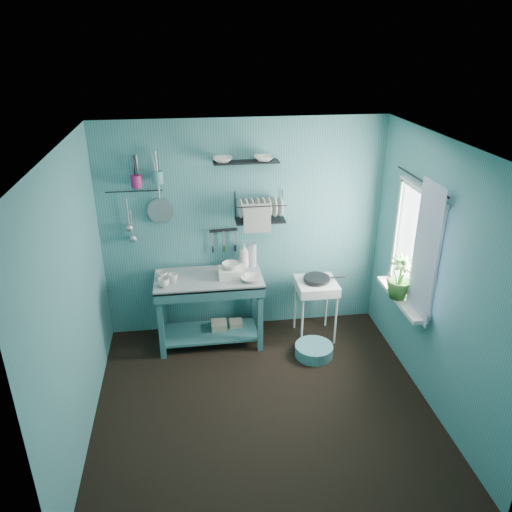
{
  "coord_description": "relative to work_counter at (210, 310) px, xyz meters",
  "views": [
    {
      "loc": [
        -0.6,
        -3.78,
        3.32
      ],
      "look_at": [
        0.05,
        0.85,
        1.2
      ],
      "focal_mm": 35.0,
      "sensor_mm": 36.0,
      "label": 1
    }
  ],
  "objects": [
    {
      "name": "windowsill",
      "position": [
        1.94,
        -0.7,
        0.39
      ],
      "size": [
        0.16,
        0.95,
        0.04
      ],
      "primitive_type": "cube",
      "color": "silver",
      "rests_on": "wall_right"
    },
    {
      "name": "ladle_outer",
      "position": [
        -0.83,
        0.31,
        1.11
      ],
      "size": [
        0.01,
        0.01,
        0.3
      ],
      "primitive_type": "cylinder",
      "color": "#A2A3A9",
      "rests_on": "wall_back"
    },
    {
      "name": "knife_strip",
      "position": [
        0.2,
        0.32,
        0.84
      ],
      "size": [
        0.32,
        0.05,
        0.03
      ],
      "primitive_type": "cube",
      "rotation": [
        0.0,
        0.0,
        0.09
      ],
      "color": "black",
      "rests_on": "wall_back"
    },
    {
      "name": "wall_front",
      "position": [
        0.44,
        -2.65,
        0.83
      ],
      "size": [
        3.2,
        0.0,
        3.2
      ],
      "primitive_type": "plane",
      "rotation": [
        -1.57,
        0.0,
        0.0
      ],
      "color": "#3B7579",
      "rests_on": "ground"
    },
    {
      "name": "floor",
      "position": [
        0.44,
        -1.15,
        -0.42
      ],
      "size": [
        3.2,
        3.2,
        0.0
      ],
      "primitive_type": "plane",
      "color": "black",
      "rests_on": "ground"
    },
    {
      "name": "potted_plant",
      "position": [
        1.9,
        -0.7,
        0.64
      ],
      "size": [
        0.33,
        0.33,
        0.46
      ],
      "primitive_type": "imported",
      "rotation": [
        0.0,
        0.0,
        0.35
      ],
      "color": "#3A6F2C",
      "rests_on": "windowsill"
    },
    {
      "name": "dish_rack",
      "position": [
        0.61,
        0.22,
        1.13
      ],
      "size": [
        0.58,
        0.31,
        0.32
      ],
      "primitive_type": "cube",
      "rotation": [
        0.0,
        0.0,
        -0.14
      ],
      "color": "black",
      "rests_on": "wall_back"
    },
    {
      "name": "soap_bottle",
      "position": [
        0.42,
        0.2,
        0.57
      ],
      "size": [
        0.12,
        0.12,
        0.3
      ],
      "primitive_type": "imported",
      "color": "silver",
      "rests_on": "work_counter"
    },
    {
      "name": "tub_bowl",
      "position": [
        0.25,
        -0.02,
        0.55
      ],
      "size": [
        0.2,
        0.19,
        0.06
      ],
      "primitive_type": "imported",
      "color": "silver",
      "rests_on": "wash_tub"
    },
    {
      "name": "wall_back",
      "position": [
        0.44,
        0.35,
        0.83
      ],
      "size": [
        3.2,
        0.0,
        3.2
      ],
      "primitive_type": "plane",
      "rotation": [
        1.57,
        0.0,
        0.0
      ],
      "color": "#3B7579",
      "rests_on": "ground"
    },
    {
      "name": "mug_right",
      "position": [
        -0.5,
        0.0,
        0.47
      ],
      "size": [
        0.17,
        0.17,
        0.1
      ],
      "primitive_type": "imported",
      "rotation": [
        0.0,
        0.0,
        1.05
      ],
      "color": "silver",
      "rests_on": "work_counter"
    },
    {
      "name": "curtain",
      "position": [
        1.96,
        -1.0,
        1.03
      ],
      "size": [
        0.0,
        1.35,
        1.35
      ],
      "primitive_type": "plane",
      "rotation": [
        1.57,
        0.0,
        1.57
      ],
      "color": "silver",
      "rests_on": "wall_right"
    },
    {
      "name": "upper_shelf",
      "position": [
        0.46,
        0.25,
        1.63
      ],
      "size": [
        0.7,
        0.18,
        0.01
      ],
      "primitive_type": "cube",
      "rotation": [
        0.0,
        0.0,
        0.0
      ],
      "color": "black",
      "rests_on": "wall_back"
    },
    {
      "name": "window_glass",
      "position": [
        2.02,
        -0.7,
        0.98
      ],
      "size": [
        0.0,
        1.1,
        1.1
      ],
      "primitive_type": "plane",
      "rotation": [
        1.57,
        0.0,
        1.57
      ],
      "color": "white",
      "rests_on": "wall_right"
    },
    {
      "name": "shelf_bowl_right",
      "position": [
        0.65,
        0.25,
        1.62
      ],
      "size": [
        0.24,
        0.24,
        0.05
      ],
      "primitive_type": "imported",
      "rotation": [
        0.0,
        0.0,
        -0.13
      ],
      "color": "silver",
      "rests_on": "upper_shelf"
    },
    {
      "name": "water_bottle",
      "position": [
        0.52,
        0.22,
        0.56
      ],
      "size": [
        0.09,
        0.09,
        0.28
      ],
      "primitive_type": "cylinder",
      "color": "#ACB9C0",
      "rests_on": "work_counter"
    },
    {
      "name": "wall_left",
      "position": [
        -1.16,
        -1.15,
        0.83
      ],
      "size": [
        0.0,
        3.0,
        3.0
      ],
      "primitive_type": "plane",
      "rotation": [
        1.57,
        0.0,
        1.57
      ],
      "color": "#3B7579",
      "rests_on": "ground"
    },
    {
      "name": "curtain_rod",
      "position": [
        1.98,
        -0.7,
        1.63
      ],
      "size": [
        0.02,
        1.05,
        0.02
      ],
      "primitive_type": "cylinder",
      "rotation": [
        1.57,
        0.0,
        0.0
      ],
      "color": "black",
      "rests_on": "wall_right"
    },
    {
      "name": "hotplate_stand",
      "position": [
        1.22,
        -0.04,
        -0.06
      ],
      "size": [
        0.49,
        0.49,
        0.72
      ],
      "primitive_type": "cube",
      "rotation": [
        0.0,
        0.0,
        -0.09
      ],
      "color": "silver",
      "rests_on": "floor"
    },
    {
      "name": "utensil_cup_teal",
      "position": [
        -0.48,
        0.27,
        1.49
      ],
      "size": [
        0.11,
        0.11,
        0.13
      ],
      "primitive_type": "cylinder",
      "color": "teal",
      "rests_on": "wall_back"
    },
    {
      "name": "frying_pan",
      "position": [
        1.22,
        -0.04,
        0.34
      ],
      "size": [
        0.3,
        0.3,
        0.03
      ],
      "primitive_type": "cylinder",
      "color": "black",
      "rests_on": "hotplate_stand"
    },
    {
      "name": "mug_mid",
      "position": [
        -0.38,
        -0.06,
        0.47
      ],
      "size": [
        0.14,
        0.14,
        0.09
      ],
      "primitive_type": "imported",
      "rotation": [
        0.0,
        0.0,
        0.52
      ],
      "color": "silver",
      "rests_on": "work_counter"
    },
    {
      "name": "colander",
      "position": [
        -0.48,
        0.3,
        1.11
      ],
      "size": [
        0.28,
        0.03,
        0.28
      ],
      "primitive_type": "cylinder",
      "rotation": [
        1.54,
        0.0,
        0.0
      ],
      "color": "#A2A3A9",
      "rests_on": "wall_back"
    },
    {
      "name": "wall_right",
      "position": [
        2.04,
        -1.15,
        0.83
      ],
      "size": [
        0.0,
        3.0,
        3.0
      ],
      "primitive_type": "plane",
      "rotation": [
        1.57,
        0.0,
        -1.57
      ],
      "color": "#3B7579",
      "rests_on": "ground"
    },
    {
      "name": "counter_bowl",
      "position": [
        0.45,
        -0.15,
        0.45
      ],
      "size": [
        0.22,
        0.22,
        0.05
      ],
      "primitive_type": "imported",
      "color": "silver",
      "rests_on": "work_counter"
    },
    {
      "name": "floor_basin",
      "position": [
        1.12,
        -0.44,
        -0.35
      ],
      "size": [
        0.42,
        0.42,
        0.13
      ],
      "primitive_type": "cylinder",
      "color": "teal",
      "rests_on": "floor"
    },
    {
      "name": "shelf_bowl_left",
      "position": [
        0.21,
        0.25,
        1.63
      ],
      "size": [
        0.23,
        0.23,
        0.05
      ],
      "primitive_type": "imported",
      "rotation": [
        0.0,
        0.0,
        -0.1
      ],
      "color": "silver",
      "rests_on": "upper_shelf"
    },
    {
      "name": "ladle_inner",
      "position": [
        -0.8,
        0.31,
        0.98
      ],
      "size": [
        0.01,
        0.01,
        0.3
      ],
      "primitive_type": "cylinder",
      "color": "#A2A3A9",
      "rests_on": "wall_back"
    },
    {
      "name": "storage_tin_large",
      "position": [
        0.1,
        0.05,
        -0.31
      ],
      "size": [
        0.18,
        0.18,
        0.22
      ],
      "primitive_type": "cube",
      "color": "gray",
      "rests_on": "floor"
    },
    {
      "name": "wash_tub",
      "position": [
        0.25,
        -0.02,
        0.47
      ],
      "size": [
        0.28,
        0.22,
        0.1
      ],
      "primitive_type": "cube",
      "color": "silver",
      "rests_on": "work_counter"
    },
    {
      "name": "storage_tin_small",
      "position": [
        0.3,
        0.08,
        -0.32
      ],
      "size": [
        0.15,
        0.15,
        0.2
      ],
      "primitive_type": "cube",
      "color": "gray",
      "rests_on": "floor"
    },
    {
      "name": "ceiling",
      "position": [
        0.44,
        -1.15,
        2.08
      ],
      "size": [
        3.2,
        3.2,
        0.0
      ],
      "primitive_type": "plane",
      "rotation": [
        3.14,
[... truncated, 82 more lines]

